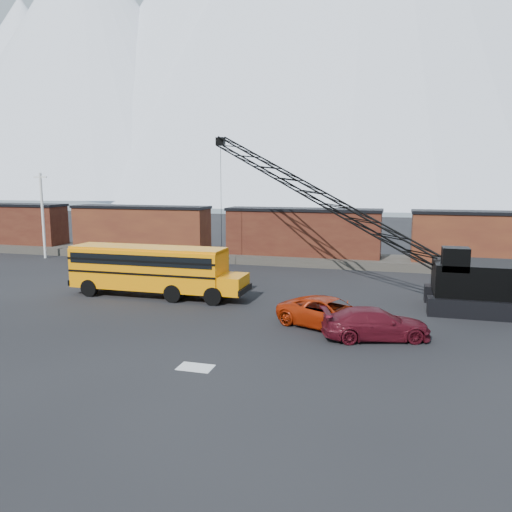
% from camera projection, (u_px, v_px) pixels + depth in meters
% --- Properties ---
extents(ground, '(160.00, 160.00, 0.00)m').
position_uv_depth(ground, '(218.00, 336.00, 23.78)').
color(ground, black).
rests_on(ground, ground).
extents(mountain_ridge, '(800.00, 340.00, 240.00)m').
position_uv_depth(mountain_ridge, '(402.00, 24.00, 276.91)').
color(mountain_ridge, white).
rests_on(mountain_ridge, ground).
extents(gravel_berm, '(120.00, 5.00, 0.70)m').
position_uv_depth(gravel_berm, '(303.00, 259.00, 44.65)').
color(gravel_berm, '#4C473E').
rests_on(gravel_berm, ground).
extents(boxcar_west_far, '(13.70, 3.10, 4.17)m').
position_uv_depth(boxcar_west_far, '(5.00, 223.00, 52.87)').
color(boxcar_west_far, '#502516').
rests_on(boxcar_west_far, gravel_berm).
extents(boxcar_west_near, '(13.70, 3.10, 4.17)m').
position_uv_depth(boxcar_west_near, '(141.00, 227.00, 48.57)').
color(boxcar_west_near, '#481E14').
rests_on(boxcar_west_near, gravel_berm).
extents(boxcar_mid, '(13.70, 3.10, 4.17)m').
position_uv_depth(boxcar_mid, '(303.00, 232.00, 44.28)').
color(boxcar_mid, '#502516').
rests_on(boxcar_mid, gravel_berm).
extents(boxcar_east_near, '(13.70, 3.10, 4.17)m').
position_uv_depth(boxcar_east_near, '(500.00, 238.00, 39.99)').
color(boxcar_east_near, '#481E14').
rests_on(boxcar_east_near, gravel_berm).
extents(utility_pole, '(1.40, 0.24, 8.00)m').
position_uv_depth(utility_pole, '(43.00, 214.00, 46.70)').
color(utility_pole, silver).
rests_on(utility_pole, ground).
extents(snow_patch, '(1.40, 0.90, 0.02)m').
position_uv_depth(snow_patch, '(196.00, 367.00, 19.84)').
color(snow_patch, silver).
rests_on(snow_patch, ground).
extents(school_bus, '(11.65, 2.65, 3.19)m').
position_uv_depth(school_bus, '(153.00, 269.00, 31.65)').
color(school_bus, orange).
rests_on(school_bus, ground).
extents(red_pickup, '(5.98, 4.47, 1.51)m').
position_uv_depth(red_pickup, '(330.00, 313.00, 25.01)').
color(red_pickup, '#9F2307').
rests_on(red_pickup, ground).
extents(maroon_suv, '(5.41, 3.46, 1.46)m').
position_uv_depth(maroon_suv, '(376.00, 324.00, 23.33)').
color(maroon_suv, '#4E0E18').
rests_on(maroon_suv, ground).
extents(crawler_crane, '(21.81, 11.55, 10.96)m').
position_uv_depth(crawler_crane, '(315.00, 194.00, 34.39)').
color(crawler_crane, black).
rests_on(crawler_crane, ground).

